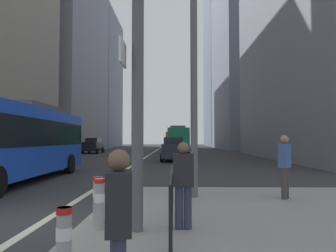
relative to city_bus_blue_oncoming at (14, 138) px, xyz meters
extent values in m
plane|color=#303033|center=(3.79, 14.03, -1.84)|extent=(160.00, 160.00, 0.00)
cube|color=gray|center=(9.29, -6.97, -1.76)|extent=(9.00, 10.00, 0.15)
cube|color=beige|center=(3.79, 24.03, -1.83)|extent=(0.20, 80.00, 0.01)
cube|color=gray|center=(-12.21, 34.22, 13.34)|extent=(13.04, 20.37, 30.36)
cube|color=slate|center=(-12.21, 57.84, 13.16)|extent=(11.15, 17.10, 29.98)
cube|color=slate|center=(20.79, 69.97, 23.65)|extent=(10.92, 19.46, 50.97)
cube|color=blue|center=(0.00, -0.03, -0.11)|extent=(2.68, 10.96, 2.75)
cube|color=black|center=(0.00, -0.03, 0.23)|extent=(2.71, 10.75, 1.10)
cube|color=#4C4C51|center=(-0.03, 1.61, 1.41)|extent=(1.81, 3.96, 0.30)
cylinder|color=black|center=(1.14, 3.48, -1.34)|extent=(0.32, 1.00, 1.00)
cylinder|color=black|center=(-1.26, 3.44, -1.34)|extent=(0.32, 1.00, 1.00)
cube|color=#198456|center=(6.99, 27.58, -0.11)|extent=(2.77, 10.96, 2.75)
cube|color=black|center=(6.99, 27.58, 0.23)|extent=(2.80, 10.75, 1.10)
cube|color=#4C4C51|center=(7.03, 25.94, 1.41)|extent=(1.85, 3.97, 0.30)
cylinder|color=black|center=(5.71, 31.03, -1.34)|extent=(0.32, 1.01, 1.00)
cylinder|color=black|center=(8.11, 31.09, -1.34)|extent=(0.32, 1.01, 1.00)
cylinder|color=black|center=(5.88, 24.06, -1.34)|extent=(0.32, 1.01, 1.00)
cylinder|color=black|center=(8.28, 24.12, -1.34)|extent=(0.32, 1.01, 1.00)
cube|color=red|center=(6.39, 48.93, -0.11)|extent=(2.64, 10.83, 2.75)
cube|color=black|center=(6.39, 48.93, 0.23)|extent=(2.68, 10.62, 1.10)
cube|color=#4C4C51|center=(6.37, 47.31, 1.41)|extent=(1.80, 3.91, 0.30)
cylinder|color=black|center=(5.23, 52.41, -1.34)|extent=(0.31, 1.00, 1.00)
cylinder|color=black|center=(7.63, 52.38, -1.34)|extent=(0.31, 1.00, 1.00)
cylinder|color=black|center=(5.14, 45.49, -1.34)|extent=(0.31, 1.00, 1.00)
cylinder|color=black|center=(7.54, 45.46, -1.34)|extent=(0.31, 1.00, 1.00)
cube|color=black|center=(-3.70, 26.62, -0.97)|extent=(1.79, 4.44, 1.10)
cube|color=black|center=(-3.70, 26.77, -0.16)|extent=(1.50, 2.40, 0.52)
cylinder|color=black|center=(-2.79, 25.11, -1.52)|extent=(0.22, 0.64, 0.64)
cylinder|color=black|center=(-4.61, 25.10, -1.52)|extent=(0.22, 0.64, 0.64)
cylinder|color=black|center=(-2.80, 28.13, -1.52)|extent=(0.22, 0.64, 0.64)
cylinder|color=black|center=(-4.62, 28.12, -1.52)|extent=(0.22, 0.64, 0.64)
cube|color=#232838|center=(6.56, 12.86, -0.97)|extent=(1.80, 4.57, 1.10)
cube|color=black|center=(6.56, 12.71, -0.16)|extent=(1.50, 2.47, 0.52)
cylinder|color=black|center=(5.66, 14.42, -1.52)|extent=(0.22, 0.64, 0.64)
cylinder|color=black|center=(7.48, 14.41, -1.52)|extent=(0.22, 0.64, 0.64)
cylinder|color=black|center=(5.65, 11.31, -1.52)|extent=(0.22, 0.64, 0.64)
cylinder|color=black|center=(7.47, 11.31, -1.52)|extent=(0.22, 0.64, 0.64)
cylinder|color=#515156|center=(5.98, -7.09, 1.31)|extent=(0.22, 0.22, 6.00)
cube|color=white|center=(5.73, -7.27, 1.51)|extent=(0.04, 0.60, 0.44)
cylinder|color=#56565B|center=(7.22, -3.79, 2.31)|extent=(0.20, 0.20, 8.00)
cylinder|color=#99999E|center=(5.31, -8.96, -1.27)|extent=(0.18, 0.18, 0.82)
cylinder|color=white|center=(5.31, -8.96, -1.18)|extent=(0.19, 0.19, 0.15)
cylinder|color=#B21E19|center=(5.31, -8.96, -0.90)|extent=(0.20, 0.20, 0.08)
cylinder|color=#99999E|center=(5.26, -6.99, -1.23)|extent=(0.18, 0.18, 0.92)
cylinder|color=white|center=(5.26, -6.99, -1.12)|extent=(0.19, 0.19, 0.17)
cylinder|color=#B21E19|center=(5.26, -6.99, -0.81)|extent=(0.20, 0.20, 0.08)
cylinder|color=#99999E|center=(5.10, -6.47, -1.24)|extent=(0.18, 0.18, 0.89)
cylinder|color=white|center=(5.10, -6.47, -1.13)|extent=(0.19, 0.19, 0.16)
cylinder|color=#B21E19|center=(5.10, -6.47, -0.83)|extent=(0.20, 0.20, 0.08)
cylinder|color=black|center=(6.59, -8.13, -1.21)|extent=(0.06, 0.06, 0.95)
cylinder|color=black|center=(6.59, -7.00, -1.21)|extent=(0.06, 0.06, 0.95)
cylinder|color=black|center=(6.59, -5.86, -1.21)|extent=(0.06, 0.06, 0.95)
cylinder|color=black|center=(6.59, -4.73, -1.21)|extent=(0.06, 0.06, 0.95)
cylinder|color=black|center=(6.59, -6.43, -0.74)|extent=(0.06, 3.40, 0.06)
cylinder|color=#423D38|center=(9.67, -4.09, -1.25)|extent=(0.15, 0.15, 0.86)
cylinder|color=#423D38|center=(9.77, -3.96, -1.25)|extent=(0.15, 0.15, 0.86)
cube|color=#38568E|center=(9.72, -4.02, -0.49)|extent=(0.43, 0.45, 0.66)
sphere|color=#9E7556|center=(9.72, -4.02, -0.04)|extent=(0.24, 0.24, 0.24)
cube|color=#232328|center=(6.12, -9.80, -0.63)|extent=(0.30, 0.42, 0.59)
sphere|color=brown|center=(6.12, -9.80, -0.23)|extent=(0.21, 0.21, 0.21)
cylinder|color=#2D334C|center=(6.74, -6.97, -1.29)|extent=(0.15, 0.15, 0.78)
cylinder|color=#2D334C|center=(6.90, -6.97, -1.29)|extent=(0.15, 0.15, 0.78)
cube|color=#232328|center=(6.82, -6.97, -0.60)|extent=(0.38, 0.24, 0.60)
sphere|color=brown|center=(6.82, -6.97, -0.19)|extent=(0.21, 0.21, 0.21)
camera|label=1|loc=(6.65, -12.76, -0.03)|focal=33.23mm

